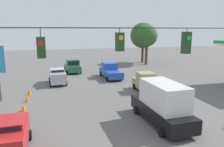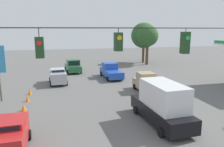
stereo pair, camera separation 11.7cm
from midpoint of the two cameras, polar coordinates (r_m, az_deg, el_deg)
The scene contains 14 objects.
overhead_signal_span at distance 10.19m, azimuth 11.36°, elevation -0.29°, with size 19.19×0.38×7.42m.
pickup_truck_blue_oncoming_deep at distance 31.27m, azimuth -0.20°, elevation 0.64°, with size 2.48×5.64×2.12m.
sedan_silver_withflow_far at distance 28.68m, azimuth -13.84°, elevation -0.60°, with size 2.32×4.15×1.95m.
pickup_truck_green_withflow_deep at distance 35.92m, azimuth -10.06°, elevation 1.88°, with size 2.60×5.18×2.12m.
box_truck_black_crossing_near at distance 16.51m, azimuth 13.12°, elevation -7.67°, with size 2.65×6.46×3.12m.
sedan_red_parked_shoulder at distance 13.88m, azimuth -25.10°, elevation -14.48°, with size 2.15×4.03×1.98m.
pickup_truck_tan_oncoming_far at distance 24.43m, azimuth 9.32°, elevation -2.61°, with size 2.18×5.03×2.12m.
traffic_cone_nearest at distance 15.71m, azimuth -24.33°, elevation -14.29°, with size 0.43×0.43×0.59m, color orange.
traffic_cone_second at distance 17.89m, azimuth -23.08°, elevation -11.00°, with size 0.43×0.43×0.59m, color orange.
traffic_cone_third at distance 20.28m, azimuth -21.94°, elevation -8.27°, with size 0.43×0.43×0.59m, color orange.
traffic_cone_fourth at distance 22.64m, azimuth -21.08°, elevation -6.16°, with size 0.43×0.43×0.59m, color orange.
traffic_cone_fifth at distance 24.96m, azimuth -20.56°, elevation -4.52°, with size 0.43×0.43×0.59m, color orange.
tree_horizon_left at distance 46.15m, azimuth 8.37°, elevation 9.78°, with size 5.24×5.24×8.23m.
tree_horizon_right at distance 43.40m, azimuth 9.34°, elevation 9.63°, with size 4.16×4.16×7.72m.
Camera 2 is at (4.11, 8.23, 6.85)m, focal length 35.00 mm.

